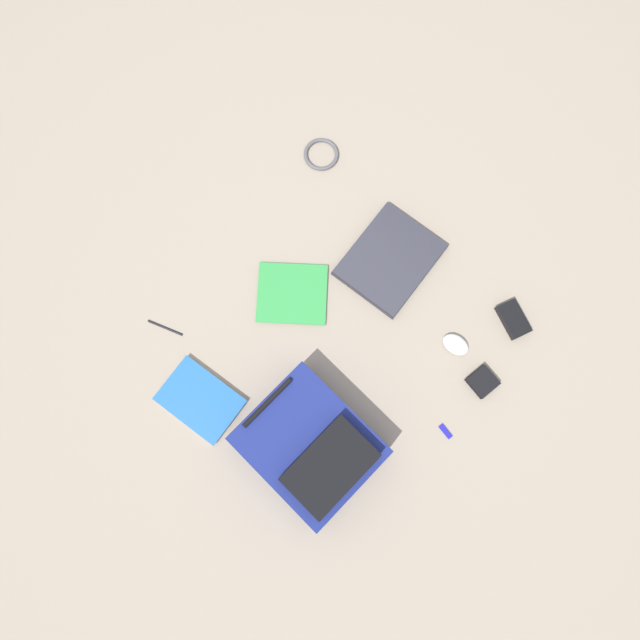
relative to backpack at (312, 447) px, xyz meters
The scene contains 11 objects.
ground_plane 0.40m from the backpack, 38.47° to the left, with size 3.63×3.63×0.00m, color gray.
backpack is the anchor object (origin of this frame).
laptop 0.69m from the backpack, 22.26° to the left, with size 0.36×0.31×0.03m.
book_red 0.52m from the backpack, 52.96° to the left, with size 0.32×0.32×0.01m.
book_blue 0.41m from the backpack, 113.59° to the left, with size 0.22×0.28×0.02m.
computer_mouse 0.59m from the backpack, 10.07° to the right, with size 0.06×0.09×0.04m, color silver.
cable_coil 1.04m from the backpack, 43.68° to the left, with size 0.13×0.13×0.01m, color #4C4C51.
power_brick 0.81m from the backpack, 13.09° to the right, with size 0.07×0.13×0.03m, color black.
pen_black 0.64m from the backpack, 97.35° to the left, with size 0.01×0.01×0.13m, color black.
earbud_pouch 0.61m from the backpack, 24.44° to the right, with size 0.08×0.08×0.03m, color black.
usb_stick 0.45m from the backpack, 38.61° to the right, with size 0.02×0.05×0.01m, color #191999.
Camera 1 is at (-0.25, -0.22, 1.83)m, focal length 30.40 mm.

